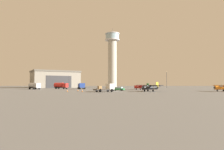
% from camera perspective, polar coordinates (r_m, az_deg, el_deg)
% --- Properties ---
extents(ground_plane, '(400.00, 400.00, 0.00)m').
position_cam_1_polar(ground_plane, '(63.20, 1.38, -4.79)').
color(ground_plane, slate).
extents(control_tower, '(10.72, 10.72, 43.69)m').
position_cam_1_polar(control_tower, '(144.30, 0.09, 5.45)').
color(control_tower, '#B2AD9E').
rests_on(control_tower, ground_plane).
extents(hangar, '(34.91, 31.89, 11.04)m').
position_cam_1_polar(hangar, '(134.18, -16.21, -1.20)').
color(hangar, gray).
rests_on(hangar, ground_plane).
extents(airplane_red, '(6.73, 8.36, 2.65)m').
position_cam_1_polar(airplane_red, '(82.71, 8.47, -3.41)').
color(airplane_red, red).
rests_on(airplane_red, ground_plane).
extents(airplane_black, '(7.92, 8.89, 3.00)m').
position_cam_1_polar(airplane_black, '(63.53, 11.05, -3.47)').
color(airplane_black, black).
rests_on(airplane_black, ground_plane).
extents(truck_box_blue, '(4.47, 6.40, 2.79)m').
position_cam_1_polar(truck_box_blue, '(94.28, -8.90, -3.12)').
color(truck_box_blue, '#38383D').
rests_on(truck_box_blue, ground_plane).
extents(truck_flatbed_white, '(6.41, 5.48, 2.48)m').
position_cam_1_polar(truck_flatbed_white, '(59.16, -1.57, -3.76)').
color(truck_flatbed_white, '#38383D').
rests_on(truck_flatbed_white, ground_plane).
extents(truck_fuel_tanker_silver, '(6.41, 5.12, 2.86)m').
position_cam_1_polar(truck_fuel_tanker_silver, '(93.98, -21.69, -2.91)').
color(truck_fuel_tanker_silver, '#38383D').
rests_on(truck_fuel_tanker_silver, ground_plane).
extents(truck_fuel_tanker_red, '(7.15, 4.46, 3.04)m').
position_cam_1_polar(truck_fuel_tanker_red, '(98.46, -14.66, -2.95)').
color(truck_fuel_tanker_red, '#38383D').
rests_on(truck_fuel_tanker_red, ground_plane).
extents(car_green, '(4.61, 3.23, 1.37)m').
position_cam_1_polar(car_green, '(68.70, 1.88, -4.00)').
color(car_green, '#287A42').
rests_on(car_green, ground_plane).
extents(light_post_west, '(0.44, 0.44, 7.61)m').
position_cam_1_polar(light_post_west, '(113.13, -12.42, -1.46)').
color(light_post_west, '#38383D').
rests_on(light_post_west, ground_plane).
extents(light_post_north, '(0.44, 0.44, 9.90)m').
position_cam_1_polar(light_post_north, '(121.24, 15.61, -0.93)').
color(light_post_north, '#38383D').
rests_on(light_post_north, ground_plane).
extents(traffic_cone_near_left, '(0.36, 0.36, 0.70)m').
position_cam_1_polar(traffic_cone_near_left, '(65.89, -9.89, -4.36)').
color(traffic_cone_near_left, black).
rests_on(traffic_cone_near_left, ground_plane).
extents(traffic_cone_near_right, '(0.36, 0.36, 0.68)m').
position_cam_1_polar(traffic_cone_near_right, '(62.01, -12.85, -4.46)').
color(traffic_cone_near_right, black).
rests_on(traffic_cone_near_right, ground_plane).
extents(traffic_cone_mid_apron, '(0.36, 0.36, 0.73)m').
position_cam_1_polar(traffic_cone_mid_apron, '(60.39, -8.65, -4.52)').
color(traffic_cone_mid_apron, black).
rests_on(traffic_cone_mid_apron, ground_plane).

